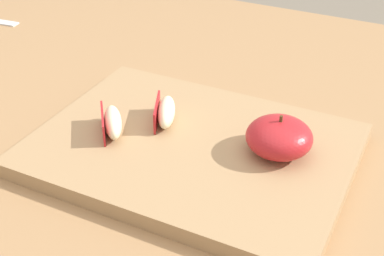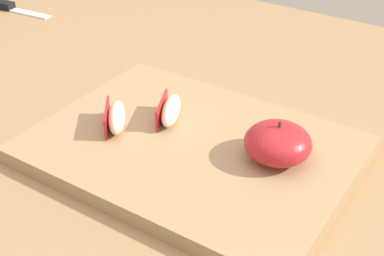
{
  "view_description": "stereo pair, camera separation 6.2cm",
  "coord_description": "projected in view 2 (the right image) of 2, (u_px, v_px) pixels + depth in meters",
  "views": [
    {
      "loc": [
        0.24,
        -0.55,
        1.12
      ],
      "look_at": [
        0.01,
        -0.08,
        0.78
      ],
      "focal_mm": 50.42,
      "sensor_mm": 36.0,
      "label": 1
    },
    {
      "loc": [
        0.3,
        -0.52,
        1.12
      ],
      "look_at": [
        0.01,
        -0.08,
        0.78
      ],
      "focal_mm": 50.42,
      "sensor_mm": 36.0,
      "label": 2
    }
  ],
  "objects": [
    {
      "name": "paring_knife",
      "position": [
        4.0,
        5.0,
        1.06
      ],
      "size": [
        0.16,
        0.03,
        0.01
      ],
      "color": "silver",
      "rests_on": "dining_table"
    },
    {
      "name": "cutting_board",
      "position": [
        192.0,
        149.0,
        0.64
      ],
      "size": [
        0.36,
        0.27,
        0.02
      ],
      "color": "#A37F56",
      "rests_on": "dining_table"
    },
    {
      "name": "dining_table",
      "position": [
        217.0,
        180.0,
        0.76
      ],
      "size": [
        1.39,
        0.89,
        0.74
      ],
      "color": "#9E754C",
      "rests_on": "ground_plane"
    },
    {
      "name": "apple_wedge_right",
      "position": [
        170.0,
        110.0,
        0.66
      ],
      "size": [
        0.05,
        0.07,
        0.03
      ],
      "color": "beige",
      "rests_on": "cutting_board"
    },
    {
      "name": "apple_wedge_left",
      "position": [
        116.0,
        117.0,
        0.65
      ],
      "size": [
        0.06,
        0.06,
        0.03
      ],
      "color": "beige",
      "rests_on": "cutting_board"
    },
    {
      "name": "apple_half_skin_up",
      "position": [
        278.0,
        143.0,
        0.59
      ],
      "size": [
        0.08,
        0.08,
        0.05
      ],
      "color": "#B21E23",
      "rests_on": "cutting_board"
    }
  ]
}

